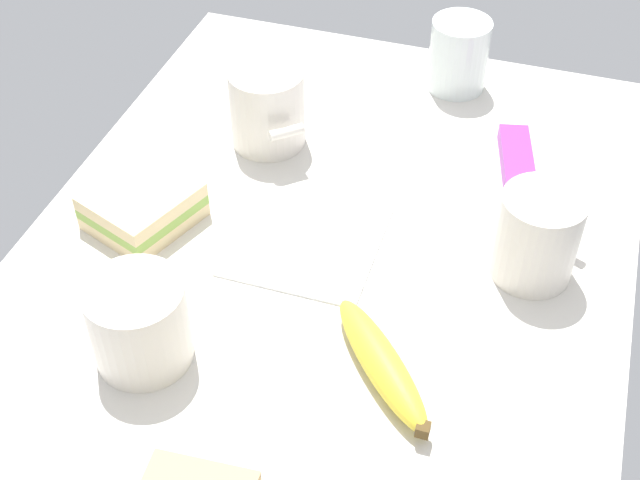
{
  "coord_description": "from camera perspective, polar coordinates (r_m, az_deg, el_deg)",
  "views": [
    {
      "loc": [
        -61.79,
        -19.83,
        66.7
      ],
      "look_at": [
        0.0,
        0.0,
        5.0
      ],
      "focal_mm": 48.71,
      "sensor_mm": 36.0,
      "label": 1
    }
  ],
  "objects": [
    {
      "name": "tabletop",
      "position": [
        0.92,
        0.0,
        -1.8
      ],
      "size": [
        90.0,
        64.0,
        2.0
      ],
      "primitive_type": "cube",
      "color": "beige",
      "rests_on": "ground"
    },
    {
      "name": "coffee_mug_black",
      "position": [
        0.9,
        14.1,
        0.31
      ],
      "size": [
        10.74,
        8.72,
        9.93
      ],
      "color": "silver",
      "rests_on": "tabletop"
    },
    {
      "name": "coffee_mug_milky",
      "position": [
        1.05,
        -3.48,
        8.74
      ],
      "size": [
        10.84,
        10.42,
        9.84
      ],
      "color": "silver",
      "rests_on": "tabletop"
    },
    {
      "name": "coffee_mug_spare",
      "position": [
        0.81,
        -11.81,
        -5.3
      ],
      "size": [
        11.46,
        10.16,
        8.93
      ],
      "color": "silver",
      "rests_on": "tabletop"
    },
    {
      "name": "sandwich_main",
      "position": [
        0.97,
        -11.58,
        2.18
      ],
      "size": [
        13.43,
        12.8,
        4.4
      ],
      "color": "beige",
      "rests_on": "tabletop"
    },
    {
      "name": "glass_of_milk",
      "position": [
        1.16,
        9.08,
        11.8
      ],
      "size": [
        7.68,
        7.68,
        9.46
      ],
      "color": "silver",
      "rests_on": "tabletop"
    },
    {
      "name": "banana",
      "position": [
        0.8,
        4.07,
        -8.08
      ],
      "size": [
        14.72,
        13.63,
        3.45
      ],
      "color": "yellow",
      "rests_on": "tabletop"
    },
    {
      "name": "snack_bar",
      "position": [
        1.05,
        12.84,
        4.79
      ],
      "size": [
        13.99,
        6.55,
        2.0
      ],
      "primitive_type": "cube",
      "rotation": [
        0.0,
        0.0,
        0.23
      ],
      "color": "purple",
      "rests_on": "tabletop"
    },
    {
      "name": "paper_napkin",
      "position": [
        0.93,
        -0.92,
        -0.13
      ],
      "size": [
        15.45,
        15.45,
        0.3
      ],
      "primitive_type": "cube",
      "rotation": [
        0.0,
        0.0,
        0.0
      ],
      "color": "white",
      "rests_on": "tabletop"
    }
  ]
}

